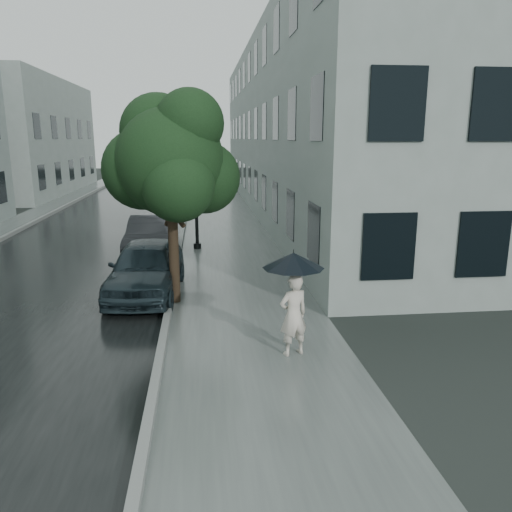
{
  "coord_description": "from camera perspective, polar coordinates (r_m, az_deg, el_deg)",
  "views": [
    {
      "loc": [
        -0.77,
        -8.82,
        3.92
      ],
      "look_at": [
        0.45,
        2.16,
        1.3
      ],
      "focal_mm": 35.0,
      "sensor_mm": 36.0,
      "label": 1
    }
  ],
  "objects": [
    {
      "name": "lamp_post",
      "position": [
        17.88,
        -7.45,
        9.81
      ],
      "size": [
        0.84,
        0.4,
        4.97
      ],
      "rotation": [
        0.0,
        0.0,
        -0.19
      ],
      "color": "black",
      "rests_on": "ground"
    },
    {
      "name": "street_tree",
      "position": [
        11.95,
        -9.75,
        10.76
      ],
      "size": [
        3.27,
        2.97,
        5.02
      ],
      "color": "#332619",
      "rests_on": "ground"
    },
    {
      "name": "kerb_far",
      "position": [
        22.56,
        -26.46,
        2.13
      ],
      "size": [
        0.15,
        60.0,
        0.15
      ],
      "primitive_type": "cube",
      "color": "slate",
      "rests_on": "ground"
    },
    {
      "name": "car_near",
      "position": [
        13.01,
        -12.43,
        -1.27
      ],
      "size": [
        1.94,
        4.22,
        1.4
      ],
      "primitive_type": "imported",
      "rotation": [
        0.0,
        0.0,
        -0.07
      ],
      "color": "#1B292E",
      "rests_on": "ground"
    },
    {
      "name": "asphalt_road",
      "position": [
        21.62,
        -17.7,
        2.27
      ],
      "size": [
        6.85,
        60.0,
        0.0
      ],
      "primitive_type": "cube",
      "color": "black",
      "rests_on": "ground"
    },
    {
      "name": "car_far",
      "position": [
        17.34,
        -11.87,
        2.28
      ],
      "size": [
        1.53,
        4.11,
        1.34
      ],
      "primitive_type": "imported",
      "rotation": [
        0.0,
        0.0,
        -0.03
      ],
      "color": "#232528",
      "rests_on": "ground"
    },
    {
      "name": "kerb_near",
      "position": [
        21.19,
        -8.39,
        2.75
      ],
      "size": [
        0.15,
        60.0,
        0.15
      ],
      "primitive_type": "cube",
      "color": "slate",
      "rests_on": "ground"
    },
    {
      "name": "building_near",
      "position": [
        29.0,
        6.32,
        14.42
      ],
      "size": [
        7.02,
        36.0,
        9.0
      ],
      "color": "gray",
      "rests_on": "ground"
    },
    {
      "name": "building_far_b",
      "position": [
        40.94,
        -25.44,
        12.21
      ],
      "size": [
        7.02,
        18.0,
        8.0
      ],
      "color": "gray",
      "rests_on": "ground"
    },
    {
      "name": "sidewalk",
      "position": [
        21.21,
        -3.45,
        2.68
      ],
      "size": [
        3.5,
        60.0,
        0.01
      ],
      "primitive_type": "cube",
      "color": "slate",
      "rests_on": "ground"
    },
    {
      "name": "umbrella",
      "position": [
        8.92,
        4.29,
        -0.5
      ],
      "size": [
        1.28,
        1.28,
        1.04
      ],
      "rotation": [
        0.0,
        0.0,
        0.15
      ],
      "color": "black",
      "rests_on": "ground"
    },
    {
      "name": "pedestrian",
      "position": [
        9.18,
        4.3,
        -6.73
      ],
      "size": [
        0.65,
        0.53,
        1.53
      ],
      "primitive_type": "imported",
      "rotation": [
        0.0,
        0.0,
        3.48
      ],
      "color": "beige",
      "rests_on": "sidewalk"
    },
    {
      "name": "ground",
      "position": [
        9.68,
        -1.24,
        -10.55
      ],
      "size": [
        120.0,
        120.0,
        0.0
      ],
      "primitive_type": "plane",
      "color": "black",
      "rests_on": "ground"
    }
  ]
}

